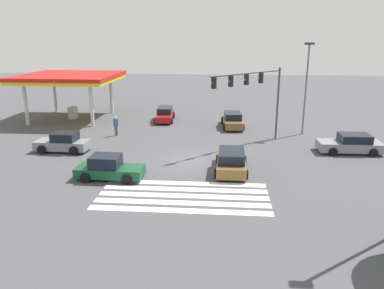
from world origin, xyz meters
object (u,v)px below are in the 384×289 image
car_5 (109,168)px  street_light_pole_b (306,81)px  car_0 (232,120)px  car_2 (351,144)px  car_3 (165,114)px  traffic_signal_mast (255,88)px  pedestrian (116,125)px  car_4 (231,161)px  car_1 (63,143)px

car_5 → street_light_pole_b: 19.84m
car_0 → car_2: size_ratio=1.02×
car_0 → car_3: (-7.24, 2.49, -0.02)m
traffic_signal_mast → car_3: size_ratio=1.32×
traffic_signal_mast → pedestrian: traffic_signal_mast is taller
car_3 → pedestrian: (-3.49, -6.78, 0.34)m
car_0 → pedestrian: (-10.74, -4.29, 0.32)m
car_4 → car_2: bearing=-61.2°
car_2 → street_light_pole_b: (-2.58, 5.62, 4.26)m
car_0 → pedestrian: pedestrian is taller
car_1 → street_light_pole_b: (20.04, 7.14, 4.25)m
car_0 → street_light_pole_b: (6.47, -2.30, 4.24)m
car_0 → car_4: bearing=174.3°
car_1 → car_2: 22.67m
car_1 → car_2: bearing=-174.2°
car_1 → street_light_pole_b: size_ratio=0.51×
pedestrian → car_3: bearing=104.6°
traffic_signal_mast → car_1: size_ratio=1.48×
car_0 → pedestrian: 11.57m
car_0 → car_2: 12.03m
pedestrian → street_light_pole_b: (17.20, 1.99, 3.93)m
traffic_signal_mast → pedestrian: 12.99m
car_4 → car_5: (-7.86, -2.03, -0.03)m
car_4 → car_5: car_5 is taller
pedestrian → car_5: bearing=-35.0°
car_2 → car_4: 10.65m
car_2 → pedestrian: pedestrian is taller
car_1 → traffic_signal_mast: bearing=-166.4°
car_1 → car_5: size_ratio=0.98×
car_1 → car_0: bearing=-143.2°
car_2 → car_5: car_5 is taller
traffic_signal_mast → pedestrian: bearing=-54.4°
car_2 → car_5: (-17.28, -6.99, -0.01)m
car_2 → car_5: size_ratio=1.11×
car_0 → car_4: car_0 is taller
car_4 → pedestrian: bearing=51.4°
traffic_signal_mast → car_0: 7.70m
car_3 → car_4: car_4 is taller
traffic_signal_mast → car_5: 13.64m
traffic_signal_mast → pedestrian: (-12.25, 2.03, -3.80)m
car_3 → pedestrian: size_ratio=2.63×
car_0 → street_light_pole_b: size_ratio=0.59×
car_5 → traffic_signal_mast: bearing=42.8°
traffic_signal_mast → car_1: traffic_signal_mast is taller
car_0 → car_1: size_ratio=1.16×
street_light_pole_b → car_5: bearing=-139.4°
car_1 → pedestrian: pedestrian is taller
car_3 → car_5: (-0.99, -17.40, -0.01)m
car_1 → pedestrian: 5.88m
pedestrian → street_light_pole_b: street_light_pole_b is taller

